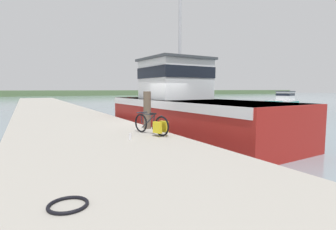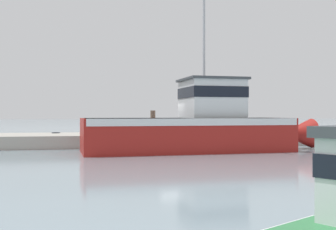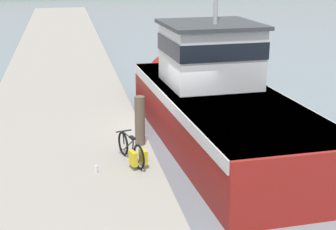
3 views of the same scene
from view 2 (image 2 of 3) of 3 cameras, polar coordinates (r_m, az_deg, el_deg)
The scene contains 7 objects.
ground_plane at distance 23.26m, azimuth 1.89°, elevation -4.64°, with size 320.00×320.00×0.00m, color gray.
dock_pier at distance 26.70m, azimuth 0.12°, elevation -3.25°, with size 5.00×80.00×0.73m, color #A39E93.
fishing_boat_main at distance 21.88m, azimuth 4.07°, elevation -1.38°, with size 4.18×12.73×10.49m.
bicycle_touring at distance 24.42m, azimuth -5.42°, elevation -1.93°, with size 0.70×1.68×0.72m.
mooring_post at distance 24.22m, azimuth -2.06°, elevation -1.06°, with size 0.29×0.29×1.41m, color brown.
hose_coil at distance 27.61m, azimuth -14.95°, elevation -2.34°, with size 0.52×0.52×0.05m, color black.
water_bottle_on_curb at distance 25.37m, azimuth -6.54°, elevation -2.39°, with size 0.08×0.08×0.19m, color silver.
Camera 2 is at (22.55, -5.36, 1.91)m, focal length 45.00 mm.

